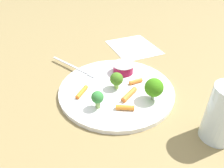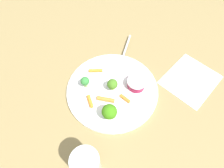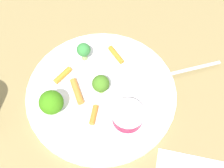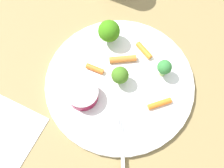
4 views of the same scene
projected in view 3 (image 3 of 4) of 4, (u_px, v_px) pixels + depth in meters
name	position (u px, v px, depth m)	size (l,w,h in m)	color
ground_plane	(101.00, 94.00, 0.59)	(2.40, 2.40, 0.00)	olive
plate	(101.00, 92.00, 0.58)	(0.31, 0.31, 0.01)	white
sauce_cup	(128.00, 116.00, 0.53)	(0.06, 0.06, 0.03)	maroon
broccoli_floret_0	(99.00, 85.00, 0.55)	(0.04, 0.04, 0.05)	#8EBF58
broccoli_floret_1	(51.00, 102.00, 0.52)	(0.05, 0.05, 0.06)	#8EAF71
broccoli_floret_2	(84.00, 50.00, 0.60)	(0.03, 0.03, 0.05)	#89AD5F
carrot_stick_0	(116.00, 55.00, 0.62)	(0.01, 0.01, 0.05)	orange
carrot_stick_1	(92.00, 114.00, 0.55)	(0.01, 0.01, 0.04)	orange
carrot_stick_2	(63.00, 75.00, 0.59)	(0.01, 0.01, 0.04)	orange
carrot_stick_3	(77.00, 91.00, 0.57)	(0.01, 0.01, 0.06)	orange
fork	(178.00, 72.00, 0.60)	(0.17, 0.10, 0.00)	silver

